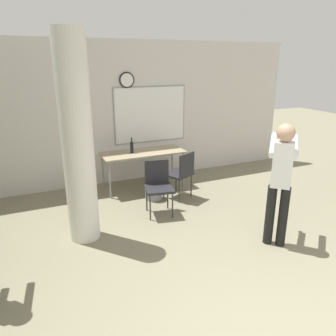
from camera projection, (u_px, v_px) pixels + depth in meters
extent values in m
cube|color=silver|center=(114.00, 114.00, 6.49)|extent=(8.00, 0.12, 2.80)
cylinder|color=black|center=(127.00, 80.00, 6.32)|extent=(0.30, 0.03, 0.30)
cylinder|color=white|center=(127.00, 80.00, 6.31)|extent=(0.26, 0.01, 0.25)
cube|color=#99999E|center=(150.00, 115.00, 6.74)|extent=(1.56, 0.01, 1.16)
cube|color=white|center=(150.00, 115.00, 6.73)|extent=(1.50, 0.02, 1.10)
cylinder|color=silver|center=(77.00, 142.00, 4.27)|extent=(0.42, 0.42, 2.80)
cube|color=tan|center=(143.00, 153.00, 6.32)|extent=(1.60, 0.65, 0.03)
cylinder|color=gray|center=(110.00, 180.00, 5.92)|extent=(0.04, 0.04, 0.70)
cylinder|color=gray|center=(183.00, 170.00, 6.49)|extent=(0.04, 0.04, 0.70)
cylinder|color=gray|center=(103.00, 171.00, 6.38)|extent=(0.04, 0.04, 0.70)
cylinder|color=gray|center=(172.00, 162.00, 6.95)|extent=(0.04, 0.04, 0.70)
cylinder|color=black|center=(132.00, 147.00, 6.22)|extent=(0.06, 0.06, 0.21)
cylinder|color=black|center=(132.00, 140.00, 6.17)|extent=(0.03, 0.03, 0.09)
cylinder|color=gray|center=(154.00, 191.00, 5.95)|extent=(0.31, 0.31, 0.31)
cube|color=#232328|center=(159.00, 189.00, 5.26)|extent=(0.52, 0.52, 0.04)
cube|color=#232328|center=(157.00, 172.00, 5.38)|extent=(0.39, 0.11, 0.40)
cylinder|color=#333333|center=(150.00, 208.00, 5.13)|extent=(0.02, 0.02, 0.43)
cylinder|color=#333333|center=(173.00, 206.00, 5.21)|extent=(0.02, 0.02, 0.43)
cylinder|color=#333333|center=(147.00, 199.00, 5.47)|extent=(0.02, 0.02, 0.43)
cylinder|color=#333333|center=(168.00, 197.00, 5.54)|extent=(0.02, 0.02, 0.43)
cube|color=#232328|center=(178.00, 174.00, 5.95)|extent=(0.59, 0.59, 0.04)
cube|color=#232328|center=(187.00, 165.00, 5.75)|extent=(0.37, 0.20, 0.40)
cylinder|color=#333333|center=(176.00, 181.00, 6.26)|extent=(0.02, 0.02, 0.43)
cylinder|color=#333333|center=(164.00, 186.00, 6.00)|extent=(0.02, 0.02, 0.43)
cylinder|color=#333333|center=(191.00, 185.00, 6.04)|extent=(0.02, 0.02, 0.43)
cylinder|color=#333333|center=(179.00, 191.00, 5.78)|extent=(0.02, 0.02, 0.43)
cylinder|color=black|center=(283.00, 217.00, 4.38)|extent=(0.12, 0.12, 0.85)
cylinder|color=black|center=(270.00, 215.00, 4.43)|extent=(0.12, 0.12, 0.85)
cube|color=white|center=(282.00, 165.00, 4.18)|extent=(0.31, 0.31, 0.60)
sphere|color=tan|center=(286.00, 133.00, 4.05)|extent=(0.23, 0.23, 0.23)
cylinder|color=white|center=(295.00, 146.00, 4.29)|extent=(0.43, 0.45, 0.24)
cylinder|color=white|center=(273.00, 145.00, 4.37)|extent=(0.43, 0.45, 0.24)
cube|color=white|center=(274.00, 140.00, 4.59)|extent=(0.12, 0.12, 0.04)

